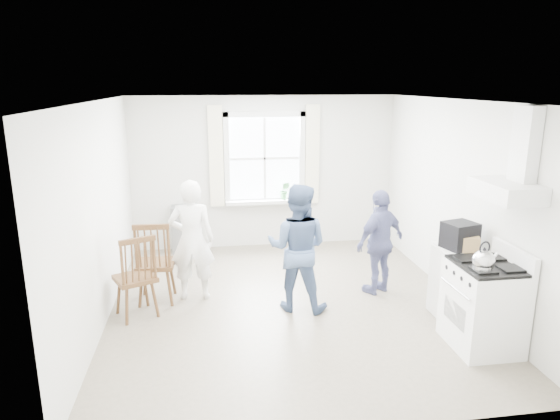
# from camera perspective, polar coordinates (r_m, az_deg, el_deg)

# --- Properties ---
(room_shell) EXTENTS (4.62, 5.12, 2.64)m
(room_shell) POSITION_cam_1_polar(r_m,az_deg,el_deg) (6.18, 0.98, 0.27)
(room_shell) COLOR gray
(room_shell) RESTS_ON ground
(window_assembly) EXTENTS (1.88, 0.24, 1.70)m
(window_assembly) POSITION_cam_1_polar(r_m,az_deg,el_deg) (8.52, -1.74, 5.31)
(window_assembly) COLOR white
(window_assembly) RESTS_ON room_shell
(range_hood) EXTENTS (0.45, 0.76, 0.94)m
(range_hood) POSITION_cam_1_polar(r_m,az_deg,el_deg) (5.57, 25.05, 3.65)
(range_hood) COLOR silver
(range_hood) RESTS_ON room_shell
(shelf_unit) EXTENTS (0.40, 0.30, 0.80)m
(shelf_unit) POSITION_cam_1_polar(r_m,az_deg,el_deg) (8.60, -10.91, -2.14)
(shelf_unit) COLOR slate
(shelf_unit) RESTS_ON ground
(gas_stove) EXTENTS (0.68, 0.76, 1.12)m
(gas_stove) POSITION_cam_1_polar(r_m,az_deg,el_deg) (5.89, 22.25, -10.01)
(gas_stove) COLOR white
(gas_stove) RESTS_ON ground
(kettle) EXTENTS (0.22, 0.22, 0.32)m
(kettle) POSITION_cam_1_polar(r_m,az_deg,el_deg) (5.48, 22.22, -5.41)
(kettle) COLOR silver
(kettle) RESTS_ON gas_stove
(low_cabinet) EXTENTS (0.50, 0.55, 0.90)m
(low_cabinet) POSITION_cam_1_polar(r_m,az_deg,el_deg) (6.49, 19.64, -7.80)
(low_cabinet) COLOR silver
(low_cabinet) RESTS_ON ground
(stereo_stack) EXTENTS (0.42, 0.40, 0.31)m
(stereo_stack) POSITION_cam_1_polar(r_m,az_deg,el_deg) (6.25, 19.85, -2.75)
(stereo_stack) COLOR black
(stereo_stack) RESTS_ON low_cabinet
(cardboard_box) EXTENTS (0.33, 0.28, 0.18)m
(cardboard_box) POSITION_cam_1_polar(r_m,az_deg,el_deg) (6.21, 20.51, -3.59)
(cardboard_box) COLOR tan
(cardboard_box) RESTS_ON low_cabinet
(windsor_chair_a) EXTENTS (0.59, 0.59, 1.07)m
(windsor_chair_a) POSITION_cam_1_polar(r_m,az_deg,el_deg) (6.23, -16.00, -6.46)
(windsor_chair_a) COLOR #472C17
(windsor_chair_a) RESTS_ON ground
(windsor_chair_b) EXTENTS (0.50, 0.48, 1.12)m
(windsor_chair_b) POSITION_cam_1_polar(r_m,az_deg,el_deg) (6.57, -14.24, -4.97)
(windsor_chair_b) COLOR #472C17
(windsor_chair_b) RESTS_ON ground
(person_left) EXTENTS (0.63, 0.63, 1.61)m
(person_left) POSITION_cam_1_polar(r_m,az_deg,el_deg) (6.62, -10.04, -3.42)
(person_left) COLOR white
(person_left) RESTS_ON ground
(person_mid) EXTENTS (1.02, 1.02, 1.62)m
(person_mid) POSITION_cam_1_polar(r_m,az_deg,el_deg) (6.24, 2.00, -4.32)
(person_mid) COLOR #4B628B
(person_mid) RESTS_ON ground
(person_right) EXTENTS (1.15, 1.15, 1.44)m
(person_right) POSITION_cam_1_polar(r_m,az_deg,el_deg) (6.87, 11.37, -3.60)
(person_right) COLOR navy
(person_right) RESTS_ON ground
(potted_plant) EXTENTS (0.21, 0.21, 0.30)m
(potted_plant) POSITION_cam_1_polar(r_m,az_deg,el_deg) (8.57, 0.56, 2.23)
(potted_plant) COLOR #327135
(potted_plant) RESTS_ON window_assembly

